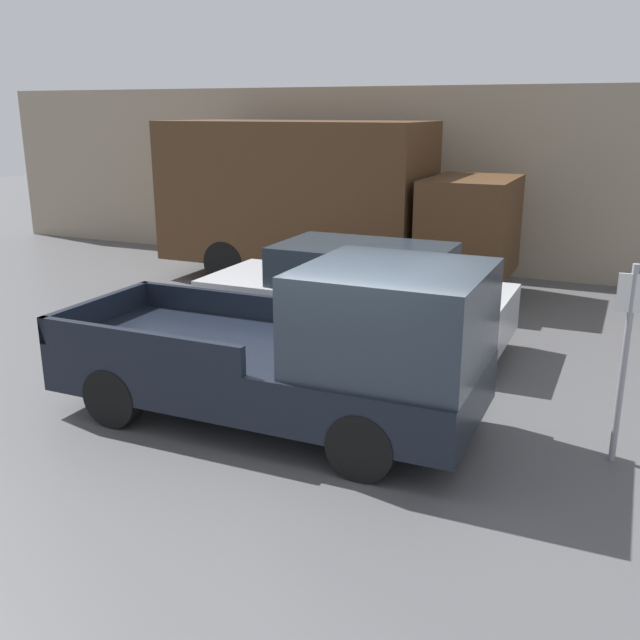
{
  "coord_description": "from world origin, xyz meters",
  "views": [
    {
      "loc": [
        2.8,
        -6.76,
        3.65
      ],
      "look_at": [
        -0.82,
        1.34,
        1.02
      ],
      "focal_mm": 40.0,
      "sensor_mm": 36.0,
      "label": 1
    }
  ],
  "objects": [
    {
      "name": "building_wall",
      "position": [
        0.0,
        9.47,
        2.08
      ],
      "size": [
        28.0,
        0.15,
        4.16
      ],
      "color": "gray",
      "rests_on": "ground"
    },
    {
      "name": "parking_sign",
      "position": [
        2.84,
        0.89,
        1.23
      ],
      "size": [
        0.3,
        0.07,
        2.17
      ],
      "color": "gray",
      "rests_on": "ground"
    },
    {
      "name": "delivery_truck",
      "position": [
        -3.44,
        7.29,
        1.83
      ],
      "size": [
        7.48,
        2.56,
        3.42
      ],
      "color": "#472D19",
      "rests_on": "ground"
    },
    {
      "name": "ground_plane",
      "position": [
        0.0,
        0.0,
        0.0
      ],
      "size": [
        60.0,
        60.0,
        0.0
      ],
      "primitive_type": "plane",
      "color": "#4C4C4F"
    },
    {
      "name": "car",
      "position": [
        -1.14,
        3.5,
        0.82
      ],
      "size": [
        4.86,
        1.99,
        1.62
      ],
      "color": "#B7BABF",
      "rests_on": "ground"
    },
    {
      "name": "pickup_truck",
      "position": [
        -0.53,
        0.34,
        0.94
      ],
      "size": [
        5.1,
        2.09,
        2.04
      ],
      "color": "black",
      "rests_on": "ground"
    }
  ]
}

